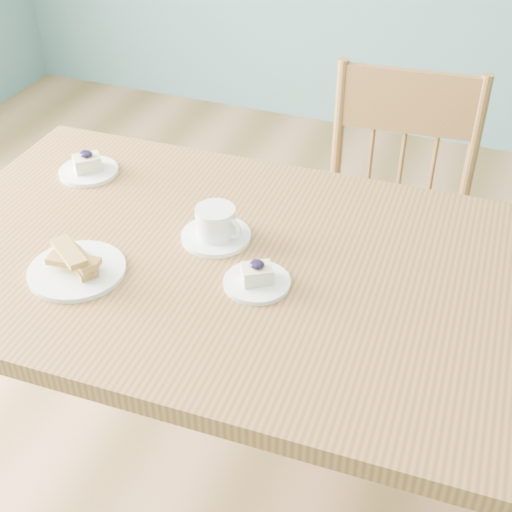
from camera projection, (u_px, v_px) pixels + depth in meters
room at (324, 60)px, 1.10m from camera, size 5.01×5.01×2.71m
dining_table at (255, 291)px, 1.61m from camera, size 1.56×0.92×0.82m
dining_chair at (389, 234)px, 2.20m from camera, size 0.49×0.47×0.99m
cheesecake_plate_near at (257, 279)px, 1.49m from camera, size 0.14×0.14×0.06m
cheesecake_plate_far at (88, 168)px, 1.86m from camera, size 0.15×0.15×0.06m
coffee_cup at (216, 226)px, 1.61m from camera, size 0.16×0.16×0.08m
biscotti_plate at (76, 265)px, 1.52m from camera, size 0.21×0.21×0.07m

